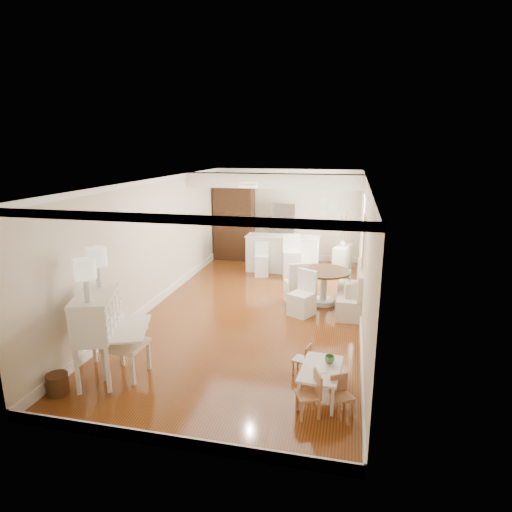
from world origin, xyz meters
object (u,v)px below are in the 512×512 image
at_px(gustavian_armchair, 126,343).
at_px(kids_chair_c, 342,396).
at_px(slip_chair_far, 296,282).
at_px(bar_stool_right, 292,257).
at_px(kids_chair_b, 302,359).
at_px(kids_chair_a, 308,394).
at_px(bar_stool_left, 262,260).
at_px(dining_table, 324,287).
at_px(secretary_bureau, 99,336).
at_px(slip_chair_near, 302,293).
at_px(fridge, 295,233).
at_px(pantry_cabinet, 234,223).
at_px(breakfast_counter, 282,254).
at_px(kids_table, 320,382).
at_px(wicker_basket, 58,384).
at_px(sideboard, 342,259).

xyz_separation_m(gustavian_armchair, kids_chair_c, (3.29, -0.28, -0.27)).
height_order(slip_chair_far, bar_stool_right, bar_stool_right).
relative_size(gustavian_armchair, kids_chair_b, 2.11).
bearing_deg(kids_chair_a, bar_stool_left, 174.96).
bearing_deg(dining_table, secretary_bureau, -128.46).
distance_m(dining_table, bar_stool_left, 2.55).
relative_size(slip_chair_near, fridge, 0.53).
xyz_separation_m(secretary_bureau, pantry_cabinet, (0.10, 7.38, 0.47)).
bearing_deg(bar_stool_right, gustavian_armchair, -120.24).
height_order(bar_stool_left, bar_stool_right, bar_stool_right).
height_order(breakfast_counter, bar_stool_left, breakfast_counter).
relative_size(kids_chair_b, dining_table, 0.44).
bearing_deg(kids_chair_c, kids_chair_b, 93.82).
xyz_separation_m(dining_table, slip_chair_far, (-0.62, -0.01, 0.09)).
distance_m(secretary_bureau, kids_table, 3.38).
bearing_deg(kids_chair_a, kids_chair_b, 168.73).
bearing_deg(kids_chair_a, fridge, 166.55).
height_order(kids_chair_a, pantry_cabinet, pantry_cabinet).
height_order(secretary_bureau, bar_stool_right, secretary_bureau).
height_order(secretary_bureau, slip_chair_near, secretary_bureau).
xyz_separation_m(kids_chair_a, fridge, (-1.22, 7.64, 0.59)).
distance_m(kids_chair_b, slip_chair_near, 2.44).
bearing_deg(wicker_basket, pantry_cabinet, 86.76).
relative_size(gustavian_armchair, kids_chair_a, 1.73).
bearing_deg(bar_stool_left, kids_chair_c, -79.56).
bearing_deg(gustavian_armchair, breakfast_counter, -10.53).
height_order(kids_chair_c, fridge, fridge).
bearing_deg(dining_table, slip_chair_near, -118.02).
bearing_deg(breakfast_counter, fridge, 79.22).
height_order(wicker_basket, bar_stool_left, bar_stool_left).
relative_size(kids_chair_b, bar_stool_left, 0.55).
xyz_separation_m(kids_chair_c, bar_stool_right, (-1.52, 5.91, 0.32)).
distance_m(secretary_bureau, slip_chair_near, 4.19).
xyz_separation_m(secretary_bureau, kids_chair_a, (3.22, -0.29, -0.37)).
bearing_deg(slip_chair_near, kids_chair_a, -54.55).
xyz_separation_m(wicker_basket, dining_table, (3.47, 4.50, 0.24)).
distance_m(kids_chair_b, bar_stool_right, 5.08).
bearing_deg(bar_stool_left, kids_table, -81.18).
bearing_deg(kids_chair_c, sideboard, 60.02).
height_order(wicker_basket, pantry_cabinet, pantry_cabinet).
xyz_separation_m(kids_table, sideboard, (0.12, 6.39, 0.15)).
distance_m(secretary_bureau, fridge, 7.62).
relative_size(dining_table, sideboard, 1.46).
bearing_deg(kids_table, sideboard, 88.93).
bearing_deg(kids_chair_b, dining_table, -167.37).
distance_m(wicker_basket, kids_table, 3.77).
bearing_deg(pantry_cabinet, fridge, -0.90).
relative_size(dining_table, bar_stool_right, 0.99).
distance_m(wicker_basket, kids_chair_a, 3.58).
distance_m(kids_table, bar_stool_left, 5.91).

